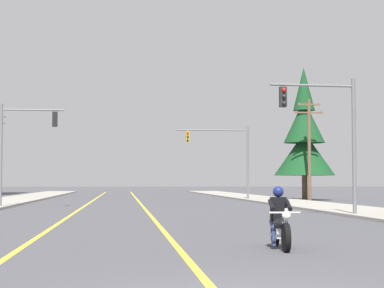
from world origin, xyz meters
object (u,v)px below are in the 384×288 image
Objects in this scene: motorcycle_with_rider at (280,224)px; traffic_signal_near_right at (331,126)px; traffic_signal_mid_right at (227,150)px; utility_pole_right_far at (309,146)px; traffic_signal_near_left at (19,140)px; conifer_tree_right_verge_far at (304,139)px.

traffic_signal_near_right is (5.58, 14.00, 3.45)m from motorcycle_with_rider.
motorcycle_with_rider is 0.35× the size of traffic_signal_near_right.
utility_pole_right_far reaches higher than traffic_signal_mid_right.
motorcycle_with_rider is at bearing -111.74° from traffic_signal_near_right.
conifer_tree_right_verge_far is at bearing 34.57° from traffic_signal_near_left.
traffic_signal_mid_right is at bearing 91.17° from traffic_signal_near_right.
traffic_signal_near_left is at bearing -145.43° from conifer_tree_right_verge_far.
conifer_tree_right_verge_far is at bearing 77.37° from traffic_signal_near_right.
utility_pole_right_far is at bearing 28.05° from traffic_signal_near_left.
conifer_tree_right_verge_far is at bearing 74.14° from motorcycle_with_rider.
conifer_tree_right_verge_far is (11.57, 40.69, 4.54)m from motorcycle_with_rider.
traffic_signal_mid_right is at bearing 45.52° from traffic_signal_near_left.
traffic_signal_near_right is at bearing -88.83° from traffic_signal_mid_right.
traffic_signal_mid_right is at bearing 83.02° from motorcycle_with_rider.
traffic_signal_mid_right is 7.19m from utility_pole_right_far.
motorcycle_with_rider is 0.35× the size of traffic_signal_near_left.
motorcycle_with_rider is 38.82m from utility_pole_right_far.
motorcycle_with_rider is 0.20× the size of conifer_tree_right_verge_far.
motorcycle_with_rider is at bearing -69.31° from traffic_signal_near_left.
conifer_tree_right_verge_far is (6.54, -0.38, 0.96)m from traffic_signal_mid_right.
conifer_tree_right_verge_far is (21.37, 14.73, 1.10)m from traffic_signal_near_left.
conifer_tree_right_verge_far is at bearing 80.93° from utility_pole_right_far.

